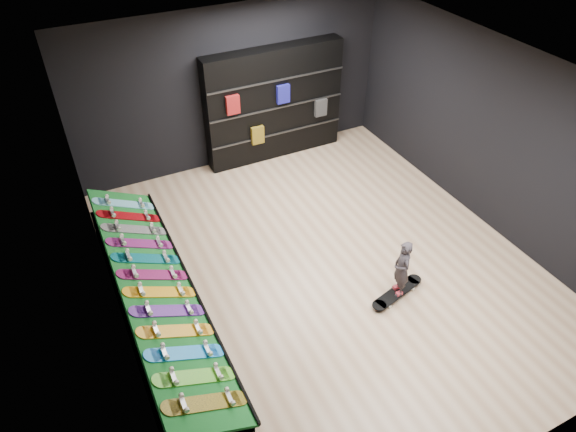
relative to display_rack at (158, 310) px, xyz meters
name	(u,v)px	position (x,y,z in m)	size (l,w,h in m)	color
floor	(323,265)	(2.55, 0.00, -0.25)	(6.00, 7.00, 0.01)	#D0AF8C
ceiling	(333,81)	(2.55, 0.00, 2.75)	(6.00, 7.00, 0.01)	white
wall_back	(233,88)	(2.55, 3.50, 1.25)	(6.00, 0.02, 3.00)	black
wall_front	(525,388)	(2.55, -3.50, 1.25)	(6.00, 0.02, 3.00)	black
wall_left	(103,251)	(-0.45, 0.00, 1.25)	(0.02, 7.00, 3.00)	black
wall_right	(493,137)	(5.55, 0.00, 1.25)	(0.02, 7.00, 3.00)	black
display_rack	(158,310)	(0.00, 0.00, 0.00)	(0.90, 4.50, 0.50)	black
turf_ramp	(156,285)	(0.05, 0.00, 0.46)	(1.00, 4.50, 0.04)	#0D531A
back_shelving	(274,104)	(3.30, 3.32, 0.85)	(2.74, 0.32, 2.20)	black
floor_skateboard	(397,294)	(3.19, -1.04, -0.21)	(0.98, 0.22, 0.09)	black
child	(400,278)	(3.19, -1.04, 0.11)	(0.21, 0.15, 0.55)	black
display_board_0	(206,403)	(0.06, -1.90, 0.49)	(0.98, 0.22, 0.09)	yellow
display_board_1	(195,377)	(0.06, -1.55, 0.49)	(0.98, 0.22, 0.09)	green
display_board_2	(185,353)	(0.06, -1.21, 0.49)	(0.98, 0.22, 0.09)	blue
display_board_3	(176,331)	(0.06, -0.86, 0.49)	(0.98, 0.22, 0.09)	orange
display_board_4	(168,311)	(0.06, -0.52, 0.49)	(0.98, 0.22, 0.09)	purple
display_board_5	(160,292)	(0.06, -0.17, 0.49)	(0.98, 0.22, 0.09)	yellow
display_board_6	(153,275)	(0.06, 0.17, 0.49)	(0.98, 0.22, 0.09)	#E5198C
display_board_7	(147,258)	(0.06, 0.52, 0.49)	(0.98, 0.22, 0.09)	#0C8C99
display_board_8	(141,243)	(0.06, 0.86, 0.49)	(0.98, 0.22, 0.09)	#2626BF
display_board_9	(135,229)	(0.06, 1.21, 0.49)	(0.98, 0.22, 0.09)	black
display_board_10	(129,216)	(0.06, 1.55, 0.49)	(0.98, 0.22, 0.09)	red
display_board_11	(124,204)	(0.06, 1.90, 0.49)	(0.98, 0.22, 0.09)	#0CB2E5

